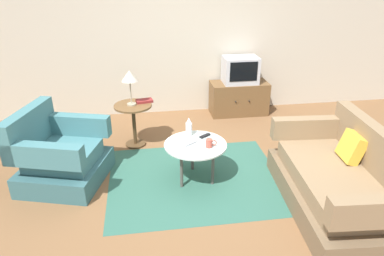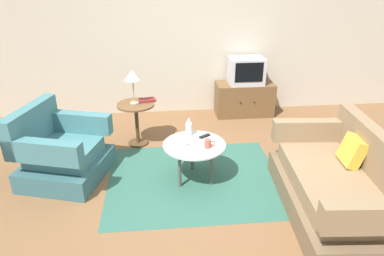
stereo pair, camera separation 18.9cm
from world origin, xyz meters
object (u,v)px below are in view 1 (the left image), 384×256
(side_table, at_px, (134,116))
(tv_stand, at_px, (239,98))
(table_lamp, at_px, (129,77))
(armchair, at_px, (60,157))
(tv_remote_dark, at_px, (205,136))
(mug, at_px, (210,143))
(tv_remote_silver, at_px, (190,143))
(couch, at_px, (340,182))
(book, at_px, (144,101))
(television, at_px, (240,70))
(coffee_table, at_px, (195,148))
(vase, at_px, (189,127))

(side_table, xyz_separation_m, tv_stand, (1.73, 0.91, -0.16))
(tv_stand, height_order, table_lamp, table_lamp)
(armchair, xyz_separation_m, tv_remote_dark, (1.68, -0.05, 0.17))
(armchair, height_order, mug, armchair)
(tv_remote_silver, bearing_deg, couch, -61.40)
(tv_remote_dark, relative_size, book, 0.59)
(armchair, distance_m, mug, 1.73)
(television, bearing_deg, side_table, -152.10)
(coffee_table, distance_m, tv_remote_silver, 0.08)
(table_lamp, xyz_separation_m, tv_remote_dark, (0.85, -0.82, -0.51))
(coffee_table, relative_size, television, 1.29)
(television, xyz_separation_m, tv_remote_dark, (-0.89, -1.73, -0.28))
(table_lamp, bearing_deg, mug, -51.68)
(tv_remote_dark, bearing_deg, side_table, -77.77)
(television, relative_size, book, 2.28)
(tv_stand, bearing_deg, armchair, -146.87)
(tv_remote_silver, bearing_deg, tv_remote_dark, 4.23)
(television, bearing_deg, vase, -122.92)
(television, xyz_separation_m, vase, (-1.07, -1.66, -0.18))
(table_lamp, distance_m, tv_remote_dark, 1.28)
(television, distance_m, tv_remote_dark, 1.97)
(side_table, relative_size, tv_remote_dark, 4.18)
(armchair, xyz_separation_m, vase, (1.50, 0.02, 0.27))
(side_table, relative_size, mug, 4.79)
(coffee_table, xyz_separation_m, book, (-0.54, 1.07, 0.20))
(vase, bearing_deg, armchair, -179.13)
(armchair, xyz_separation_m, tv_stand, (2.58, 1.68, -0.04))
(tv_remote_dark, height_order, book, book)
(coffee_table, distance_m, book, 1.22)
(table_lamp, bearing_deg, side_table, -9.17)
(tv_stand, bearing_deg, table_lamp, -152.38)
(side_table, distance_m, television, 1.98)
(tv_stand, bearing_deg, tv_remote_silver, -120.04)
(couch, xyz_separation_m, vase, (-1.42, 0.95, 0.28))
(coffee_table, distance_m, vase, 0.29)
(tv_remote_dark, bearing_deg, mug, 57.09)
(coffee_table, height_order, book, book)
(television, xyz_separation_m, table_lamp, (-1.74, -0.91, 0.23))
(coffee_table, distance_m, side_table, 1.21)
(vase, relative_size, tv_remote_silver, 1.37)
(side_table, bearing_deg, mug, -52.09)
(armchair, bearing_deg, tv_remote_dark, 104.75)
(couch, xyz_separation_m, tv_remote_dark, (-1.24, 0.88, 0.19))
(coffee_table, xyz_separation_m, television, (1.03, 1.90, 0.33))
(couch, bearing_deg, television, 11.97)
(coffee_table, xyz_separation_m, table_lamp, (-0.71, 0.99, 0.56))
(coffee_table, height_order, table_lamp, table_lamp)
(tv_stand, relative_size, vase, 4.19)
(tv_remote_silver, bearing_deg, coffee_table, -46.88)
(couch, bearing_deg, vase, 60.57)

